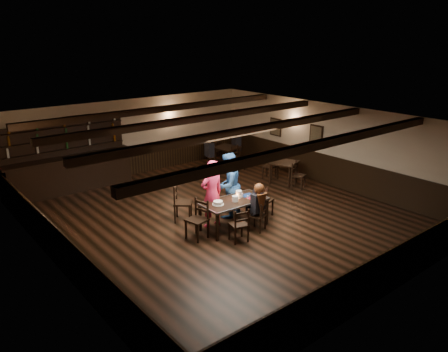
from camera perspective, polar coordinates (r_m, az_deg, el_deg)
ground at (r=12.16m, az=-0.28°, el=-5.30°), size 10.00×10.00×0.00m
room_shell at (r=11.61m, az=-0.37°, el=2.69°), size 9.02×10.02×2.71m
dining_table at (r=11.25m, az=1.32°, el=-3.54°), size 1.77×0.93×0.75m
chair_near_left at (r=10.53m, az=2.13°, el=-6.13°), size 0.49×0.47×0.87m
chair_near_right at (r=11.17m, az=4.75°, el=-4.96°), size 0.48×0.47×0.80m
chair_end_left at (r=10.77m, az=-3.27°, el=-5.19°), size 0.53×0.54×0.99m
chair_end_right at (r=11.96m, az=5.04°, el=-2.91°), size 0.55×0.56×0.95m
chair_far_pushed at (r=11.75m, az=-5.83°, el=-3.08°), size 0.66×0.66×1.03m
woman_pink at (r=11.25m, az=-1.60°, el=-2.34°), size 0.66×0.44×1.80m
man_blue at (r=11.86m, az=0.50°, el=-1.23°), size 1.02×0.88×1.81m
seated_person at (r=11.04m, az=4.54°, el=-3.12°), size 0.35×0.52×0.85m
cake at (r=10.94m, az=-0.78°, el=-3.54°), size 0.30×0.30×0.09m
plate_stack_a at (r=11.13m, az=1.48°, el=-2.97°), size 0.16×0.16×0.15m
plate_stack_b at (r=11.39m, az=1.96°, el=-2.37°), size 0.16×0.16×0.19m
tea_light at (r=11.31m, az=1.44°, el=-2.91°), size 0.05×0.05×0.06m
salt_shaker at (r=11.33m, az=3.13°, el=-2.78°), size 0.03×0.03×0.09m
pepper_shaker at (r=11.39m, az=3.42°, el=-2.65°), size 0.04×0.04×0.09m
drink_glass at (r=11.46m, az=2.37°, el=-2.48°), size 0.06×0.06×0.10m
menu_red at (r=11.44m, az=3.83°, el=-2.80°), size 0.38×0.30×0.00m
menu_blue at (r=11.59m, az=3.03°, el=-2.50°), size 0.35×0.25×0.00m
bar_counter at (r=14.75m, az=-19.50°, el=0.89°), size 4.09×0.70×2.20m
back_table_a at (r=14.74m, az=7.81°, el=1.47°), size 1.08×1.08×0.75m
back_table_b at (r=16.54m, az=0.29°, el=3.49°), size 1.02×1.02×0.75m
bg_patron_left at (r=16.17m, az=-1.93°, el=3.85°), size 0.26×0.39×0.76m
bg_patron_right at (r=17.04m, az=1.63°, el=4.70°), size 0.33×0.44×0.82m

